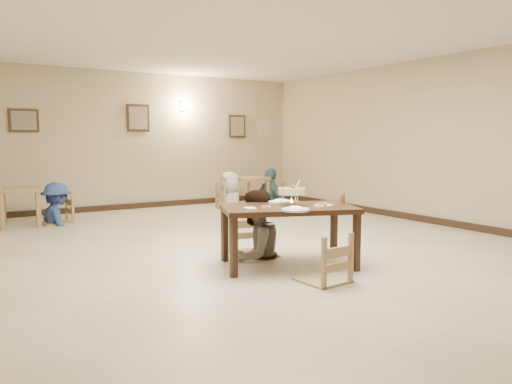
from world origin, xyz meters
TOP-DOWN VIEW (x-y plane):
  - floor at (0.00, 0.00)m, footprint 10.00×10.00m
  - ceiling at (0.00, 0.00)m, footprint 10.00×10.00m
  - wall_back at (0.00, 5.00)m, footprint 10.00×0.00m
  - wall_right at (4.00, 0.00)m, footprint 0.00×10.00m
  - baseboard_back at (0.00, 4.97)m, footprint 8.00×0.06m
  - baseboard_right at (3.97, 0.00)m, footprint 0.06×10.00m
  - picture_a at (-2.20, 4.96)m, footprint 0.55×0.04m
  - picture_b at (0.10, 4.96)m, footprint 0.50×0.04m
  - picture_c at (2.60, 4.96)m, footprint 0.45×0.04m
  - wall_sconce at (1.20, 4.96)m, footprint 0.16×0.05m
  - main_table at (-0.05, -0.96)m, footprint 1.77×1.37m
  - chair_far at (-0.14, -0.20)m, footprint 0.49×0.49m
  - chair_near at (-0.12, -1.70)m, footprint 0.48×0.48m
  - main_diner at (-0.13, -0.33)m, footprint 1.03×0.91m
  - curry_warmer at (0.00, -0.94)m, footprint 0.37×0.33m
  - rice_plate_far at (0.03, -0.66)m, footprint 0.32×0.32m
  - rice_plate_near at (-0.22, -1.33)m, footprint 0.31×0.31m
  - fried_plate at (0.27, -1.22)m, footprint 0.24×0.24m
  - chili_dish at (-0.37, -0.95)m, footprint 0.12×0.12m
  - napkin_cutlery at (-0.62, -1.01)m, footprint 0.16×0.24m
  - drink_glass at (0.65, -1.13)m, footprint 0.07×0.07m
  - bg_table_left at (-2.46, 3.80)m, footprint 0.77×0.77m
  - bg_table_right at (2.31, 3.86)m, footprint 0.86×0.86m
  - bg_chair_lr at (-1.86, 3.76)m, footprint 0.50×0.50m
  - bg_chair_rl at (1.77, 3.83)m, footprint 0.51×0.51m
  - bg_chair_rr at (2.86, 3.85)m, footprint 0.48×0.48m
  - bg_diner_b at (-1.86, 3.76)m, footprint 0.76×1.08m
  - bg_diner_c at (1.77, 3.83)m, footprint 0.56×0.82m
  - bg_diner_d at (2.86, 3.85)m, footprint 0.58×1.07m

SIDE VIEW (x-z plane):
  - floor at x=0.00m, z-range 0.00..0.00m
  - baseboard_back at x=0.00m, z-range 0.00..0.12m
  - baseboard_right at x=3.97m, z-range 0.00..0.12m
  - chair_near at x=-0.12m, z-range 0.00..1.01m
  - bg_chair_rr at x=2.86m, z-range 0.00..1.02m
  - chair_far at x=-0.14m, z-range 0.00..1.05m
  - bg_chair_lr at x=-1.86m, z-range 0.00..1.06m
  - bg_chair_rl at x=1.77m, z-range 0.00..1.08m
  - bg_table_right at x=2.31m, z-range 0.21..0.89m
  - bg_table_left at x=-2.46m, z-range 0.21..0.90m
  - main_table at x=-0.05m, z-range 0.29..1.02m
  - chili_dish at x=-0.37m, z-range 0.73..0.76m
  - napkin_cutlery at x=-0.62m, z-range 0.73..0.76m
  - rice_plate_near at x=-0.22m, z-range 0.71..0.78m
  - rice_plate_far at x=0.03m, z-range 0.71..0.79m
  - fried_plate at x=0.27m, z-range 0.72..0.78m
  - bg_diner_b at x=-1.86m, z-range 0.00..1.52m
  - drink_glass at x=0.65m, z-range 0.73..0.88m
  - bg_diner_c at x=1.77m, z-range 0.00..1.64m
  - bg_diner_d at x=2.86m, z-range 0.00..1.74m
  - main_diner at x=-0.13m, z-range 0.00..1.76m
  - curry_warmer at x=0.00m, z-range 0.76..1.06m
  - wall_back at x=0.00m, z-range -3.50..6.50m
  - wall_right at x=4.00m, z-range -3.50..6.50m
  - picture_c at x=2.60m, z-range 1.57..2.12m
  - picture_a at x=-2.20m, z-range 1.67..2.12m
  - picture_b at x=0.10m, z-range 1.70..2.30m
  - wall_sconce at x=1.20m, z-range 2.19..2.41m
  - ceiling at x=0.00m, z-range 3.00..3.00m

